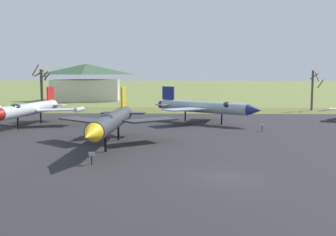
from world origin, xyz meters
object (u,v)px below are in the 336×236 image
object	(u,v)px
jet_fighter_front_left	(205,107)
jet_fighter_front_right	(28,109)
info_placard_rear_left	(92,157)
jet_fighter_rear_left	(111,121)
visitor_building	(86,83)
info_placard_front_left	(262,127)

from	to	relation	value
jet_fighter_front_left	jet_fighter_front_right	distance (m)	23.96
jet_fighter_front_left	info_placard_rear_left	size ratio (longest dim) A/B	13.69
jet_fighter_front_left	jet_fighter_rear_left	bearing A→B (deg)	-119.01
visitor_building	info_placard_front_left	bearing A→B (deg)	-57.66
jet_fighter_front_right	visitor_building	size ratio (longest dim) A/B	0.92
jet_fighter_front_right	info_placard_front_left	bearing A→B (deg)	-6.65
jet_fighter_front_left	info_placard_front_left	distance (m)	10.23
jet_fighter_front_right	jet_fighter_rear_left	world-z (taller)	jet_fighter_rear_left
jet_fighter_front_left	info_placard_rear_left	xyz separation A→B (m)	(-10.38, -26.02, -1.67)
info_placard_front_left	info_placard_rear_left	size ratio (longest dim) A/B	0.88
jet_fighter_front_left	jet_fighter_front_right	size ratio (longest dim) A/B	0.86
info_placard_rear_left	visitor_building	world-z (taller)	visitor_building
visitor_building	info_placard_rear_left	bearing A→B (deg)	-76.67
info_placard_front_left	visitor_building	distance (m)	63.29
info_placard_front_left	visitor_building	world-z (taller)	visitor_building
info_placard_front_left	jet_fighter_front_right	xyz separation A→B (m)	(-30.02, 3.50, 1.73)
jet_fighter_front_left	visitor_building	bearing A→B (deg)	120.95
jet_fighter_rear_left	info_placard_rear_left	size ratio (longest dim) A/B	17.33
jet_fighter_front_right	jet_fighter_front_left	bearing A→B (deg)	10.22
jet_fighter_front_right	jet_fighter_rear_left	size ratio (longest dim) A/B	0.92
jet_fighter_front_left	info_placard_front_left	world-z (taller)	jet_fighter_front_left
info_placard_front_left	jet_fighter_rear_left	size ratio (longest dim) A/B	0.05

